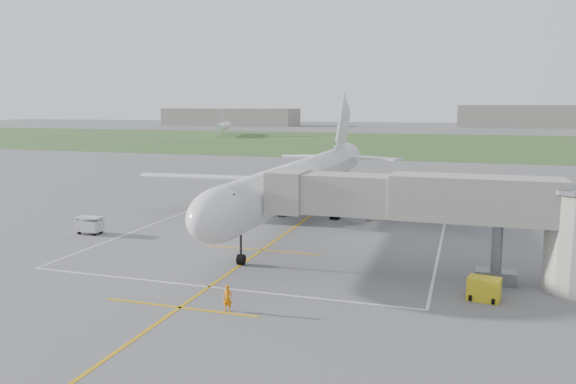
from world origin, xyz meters
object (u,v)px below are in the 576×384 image
(jet_bridge, at_px, (463,212))
(ramp_worker_nose, at_px, (228,298))
(gpu_unit, at_px, (484,289))
(baggage_cart, at_px, (90,225))
(ramp_worker_wing, at_px, (255,209))
(airliner, at_px, (299,181))

(jet_bridge, xyz_separation_m, ramp_worker_nose, (-12.78, -10.15, -3.97))
(gpu_unit, height_order, ramp_worker_nose, ramp_worker_nose)
(jet_bridge, bearing_deg, ramp_worker_nose, -141.55)
(gpu_unit, xyz_separation_m, baggage_cart, (-34.51, 7.91, 0.12))
(jet_bridge, relative_size, gpu_unit, 11.15)
(jet_bridge, distance_m, ramp_worker_wing, 26.72)
(jet_bridge, bearing_deg, ramp_worker_wing, 142.82)
(airliner, height_order, ramp_worker_wing, airliner)
(gpu_unit, distance_m, baggage_cart, 35.40)
(jet_bridge, distance_m, ramp_worker_nose, 16.80)
(ramp_worker_wing, bearing_deg, airliner, -135.43)
(airliner, relative_size, jet_bridge, 2.00)
(airliner, distance_m, jet_bridge, 21.22)
(ramp_worker_nose, bearing_deg, gpu_unit, 23.29)
(airliner, xyz_separation_m, ramp_worker_nose, (2.94, -24.40, -3.62))
(airliner, distance_m, baggage_cart, 20.33)
(jet_bridge, xyz_separation_m, baggage_cart, (-33.05, 4.23, -3.92))
(airliner, relative_size, ramp_worker_nose, 30.14)
(airliner, xyz_separation_m, gpu_unit, (17.18, -17.93, -3.69))
(gpu_unit, xyz_separation_m, ramp_worker_nose, (-14.24, -6.47, 0.07))
(gpu_unit, bearing_deg, airliner, 144.90)
(airliner, distance_m, ramp_worker_nose, 24.84)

